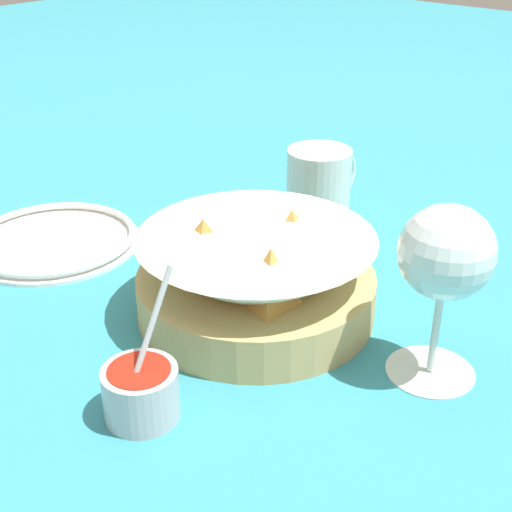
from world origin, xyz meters
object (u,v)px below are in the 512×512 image
(food_basket, at_px, (256,279))
(side_plate, at_px, (53,240))
(sauce_cup, at_px, (141,390))
(beer_mug, at_px, (319,190))
(wine_glass, at_px, (446,259))

(food_basket, distance_m, side_plate, 0.29)
(food_basket, bearing_deg, side_plate, 99.76)
(sauce_cup, relative_size, beer_mug, 1.05)
(wine_glass, bearing_deg, beer_mug, 55.36)
(wine_glass, distance_m, side_plate, 0.48)
(sauce_cup, bearing_deg, food_basket, 11.24)
(food_basket, xyz_separation_m, beer_mug, (0.21, 0.08, 0.01))
(sauce_cup, xyz_separation_m, wine_glass, (0.21, -0.15, 0.09))
(wine_glass, bearing_deg, sauce_cup, 144.89)
(food_basket, bearing_deg, sauce_cup, -168.76)
(beer_mug, bearing_deg, wine_glass, -124.64)
(wine_glass, distance_m, beer_mug, 0.33)
(beer_mug, distance_m, side_plate, 0.33)
(food_basket, bearing_deg, beer_mug, 21.60)
(side_plate, bearing_deg, food_basket, -80.24)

